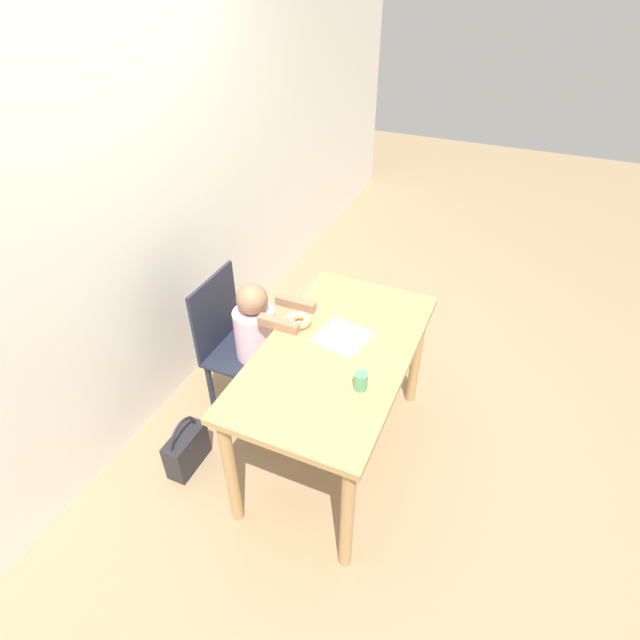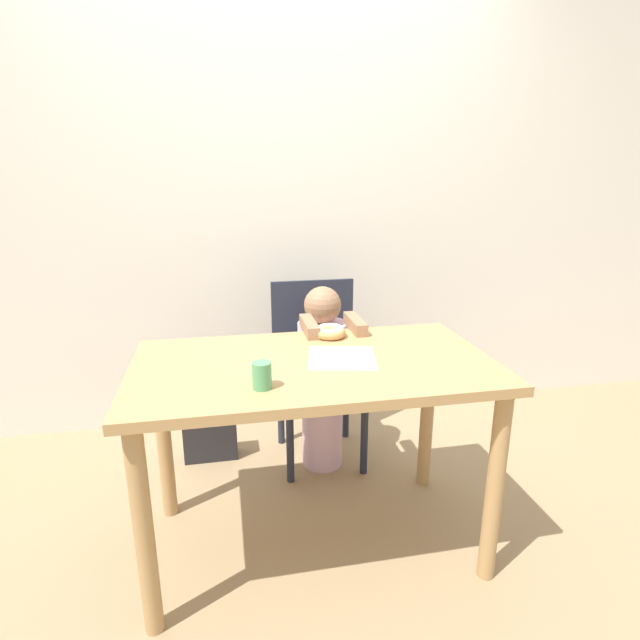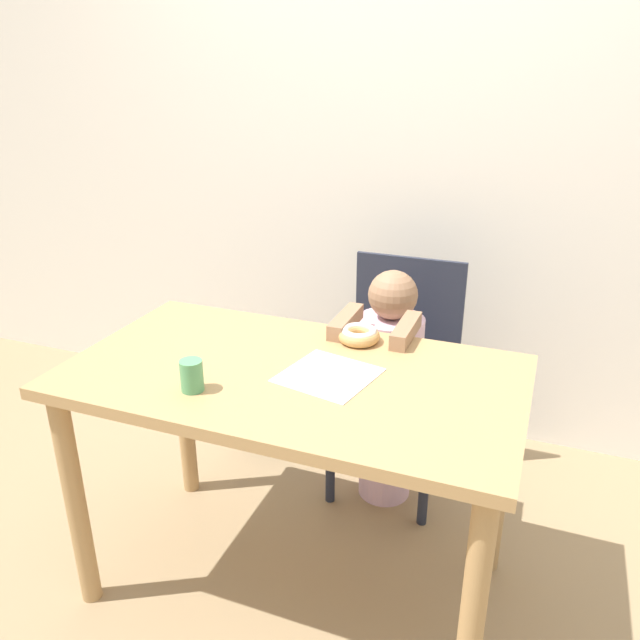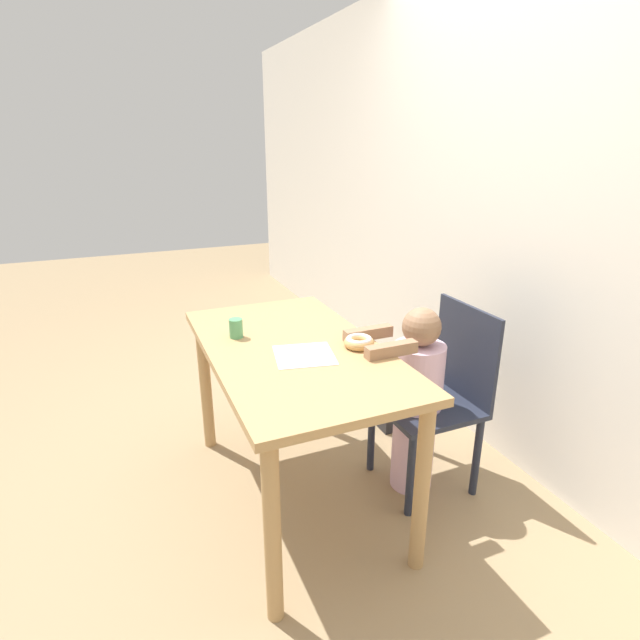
{
  "view_description": "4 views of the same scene",
  "coord_description": "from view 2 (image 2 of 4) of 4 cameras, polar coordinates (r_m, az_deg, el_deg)",
  "views": [
    {
      "loc": [
        -1.73,
        -0.67,
        2.35
      ],
      "look_at": [
        0.04,
        0.11,
        0.89
      ],
      "focal_mm": 28.0,
      "sensor_mm": 36.0,
      "label": 1
    },
    {
      "loc": [
        -0.3,
        -1.63,
        1.41
      ],
      "look_at": [
        0.04,
        0.11,
        0.89
      ],
      "focal_mm": 28.0,
      "sensor_mm": 36.0,
      "label": 2
    },
    {
      "loc": [
        0.64,
        -1.43,
        1.57
      ],
      "look_at": [
        0.04,
        0.11,
        0.89
      ],
      "focal_mm": 35.0,
      "sensor_mm": 36.0,
      "label": 3
    },
    {
      "loc": [
        1.85,
        -0.66,
        1.6
      ],
      "look_at": [
        0.04,
        0.11,
        0.89
      ],
      "focal_mm": 28.0,
      "sensor_mm": 36.0,
      "label": 4
    }
  ],
  "objects": [
    {
      "name": "chair",
      "position": [
        2.53,
        -0.28,
        -5.61
      ],
      "size": [
        0.42,
        0.43,
        0.89
      ],
      "color": "#232838",
      "rests_on": "ground_plane"
    },
    {
      "name": "wall_back",
      "position": [
        2.81,
        -5.17,
        13.11
      ],
      "size": [
        8.0,
        0.05,
        2.5
      ],
      "color": "silver",
      "rests_on": "ground_plane"
    },
    {
      "name": "dining_table",
      "position": [
        1.82,
        -0.68,
        -8.06
      ],
      "size": [
        1.28,
        0.71,
        0.77
      ],
      "color": "tan",
      "rests_on": "ground_plane"
    },
    {
      "name": "child_figure",
      "position": [
        2.41,
        0.31,
        -6.64
      ],
      "size": [
        0.25,
        0.44,
        0.91
      ],
      "color": "silver",
      "rests_on": "ground_plane"
    },
    {
      "name": "handbag",
      "position": [
        2.67,
        -12.42,
        -12.63
      ],
      "size": [
        0.27,
        0.12,
        0.34
      ],
      "color": "#232328",
      "rests_on": "ground_plane"
    },
    {
      "name": "cup",
      "position": [
        1.56,
        -6.66,
        -6.3
      ],
      "size": [
        0.06,
        0.06,
        0.09
      ],
      "color": "#519E66",
      "rests_on": "dining_table"
    },
    {
      "name": "napkin",
      "position": [
        1.81,
        2.53,
        -4.34
      ],
      "size": [
        0.28,
        0.28,
        0.0
      ],
      "color": "white",
      "rests_on": "dining_table"
    },
    {
      "name": "donut",
      "position": [
        2.03,
        1.15,
        -1.3
      ],
      "size": [
        0.13,
        0.13,
        0.05
      ],
      "color": "tan",
      "rests_on": "dining_table"
    },
    {
      "name": "ground_plane",
      "position": [
        2.18,
        -0.61,
        -23.92
      ],
      "size": [
        12.0,
        12.0,
        0.0
      ],
      "primitive_type": "plane",
      "color": "#997F5B"
    }
  ]
}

